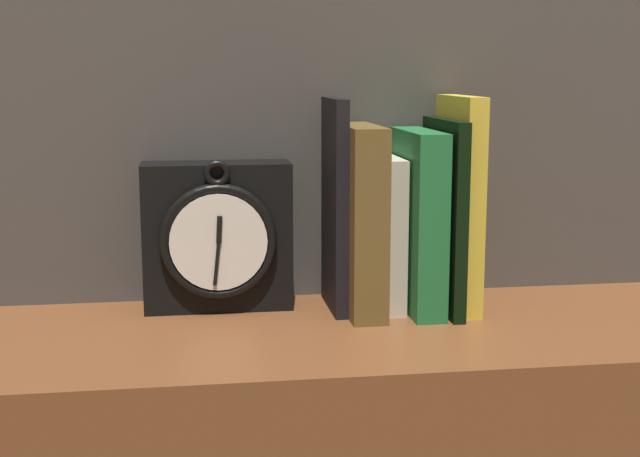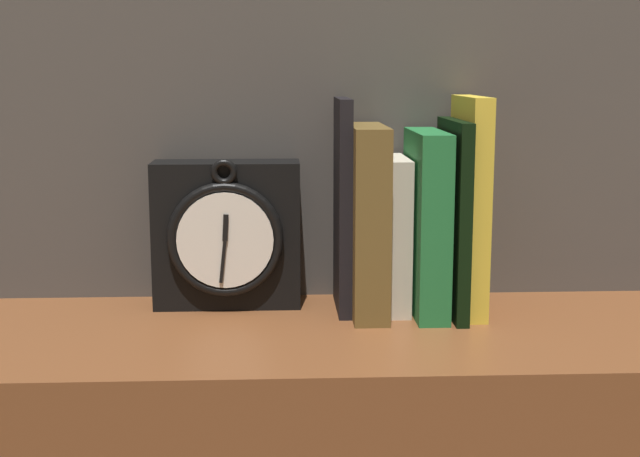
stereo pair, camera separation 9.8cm
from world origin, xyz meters
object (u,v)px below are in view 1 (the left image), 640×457
object	(u,v)px
book_slot0_black	(335,205)
book_slot3_green	(418,221)
book_slot2_cream	(386,232)
book_slot5_yellow	(459,203)
book_slot4_black	(443,215)
book_slot1_brown	(360,219)
clock	(217,236)

from	to	relation	value
book_slot0_black	book_slot3_green	bearing A→B (deg)	-9.95
book_slot2_cream	book_slot5_yellow	distance (m)	0.10
book_slot4_black	book_slot5_yellow	world-z (taller)	book_slot5_yellow
book_slot2_cream	book_slot3_green	bearing A→B (deg)	-24.83
book_slot1_brown	book_slot5_yellow	distance (m)	0.12
book_slot1_brown	book_slot3_green	distance (m)	0.07
book_slot2_cream	book_slot5_yellow	world-z (taller)	book_slot5_yellow
book_slot1_brown	book_slot3_green	bearing A→B (deg)	-0.92
book_slot4_black	book_slot0_black	bearing A→B (deg)	171.37
book_slot3_green	book_slot1_brown	bearing A→B (deg)	179.08
book_slot1_brown	book_slot5_yellow	size ratio (longest dim) A/B	0.87
clock	book_slot0_black	size ratio (longest dim) A/B	0.73
clock	book_slot2_cream	bearing A→B (deg)	-5.59
book_slot0_black	book_slot2_cream	xyz separation A→B (m)	(0.06, -0.00, -0.04)
book_slot0_black	book_slot5_yellow	distance (m)	0.15
book_slot3_green	book_slot0_black	bearing A→B (deg)	170.05
clock	book_slot1_brown	world-z (taller)	book_slot1_brown
book_slot4_black	book_slot5_yellow	distance (m)	0.03
clock	book_slot2_cream	world-z (taller)	same
book_slot2_cream	book_slot5_yellow	bearing A→B (deg)	-7.12
book_slot0_black	book_slot5_yellow	xyz separation A→B (m)	(0.15, -0.01, 0.00)
book_slot1_brown	book_slot4_black	bearing A→B (deg)	-1.98
book_slot1_brown	book_slot2_cream	world-z (taller)	book_slot1_brown
book_slot0_black	book_slot1_brown	world-z (taller)	book_slot0_black
book_slot1_brown	book_slot2_cream	bearing A→B (deg)	23.14
book_slot2_cream	book_slot5_yellow	size ratio (longest dim) A/B	0.72
book_slot3_green	book_slot5_yellow	xyz separation A→B (m)	(0.05, 0.01, 0.02)
clock	book_slot5_yellow	size ratio (longest dim) A/B	0.72
book_slot2_cream	book_slot3_green	world-z (taller)	book_slot3_green
book_slot0_black	clock	bearing A→B (deg)	172.33
clock	book_slot1_brown	bearing A→B (deg)	-11.76
book_slot4_black	book_slot1_brown	bearing A→B (deg)	178.02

